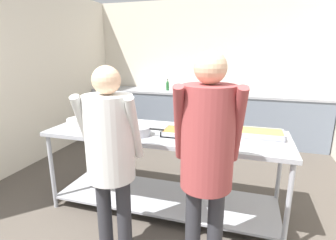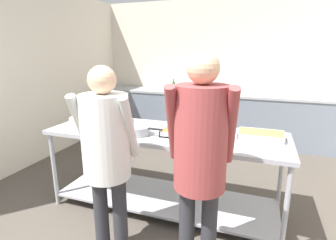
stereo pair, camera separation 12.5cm
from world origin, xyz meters
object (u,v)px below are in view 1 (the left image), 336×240
(guest_serving_left, at_px, (110,147))
(serving_tray_vegetables, at_px, (109,123))
(serving_tray_roast, at_px, (184,133))
(serving_tray_greens, at_px, (261,134))
(sauce_pan, at_px, (139,131))
(guest_serving_right, at_px, (207,149))
(water_bottle, at_px, (168,85))
(plate_stack, at_px, (77,122))
(broccoli_bowl, at_px, (219,139))

(guest_serving_left, bearing_deg, serving_tray_vegetables, 119.84)
(serving_tray_roast, bearing_deg, serving_tray_greens, 14.34)
(sauce_pan, xyz_separation_m, serving_tray_roast, (0.43, 0.13, -0.02))
(serving_tray_roast, distance_m, guest_serving_right, 0.82)
(serving_tray_roast, bearing_deg, guest_serving_right, -65.48)
(serving_tray_roast, height_order, water_bottle, water_bottle)
(plate_stack, height_order, guest_serving_right, guest_serving_right)
(plate_stack, bearing_deg, serving_tray_vegetables, 10.72)
(serving_tray_roast, bearing_deg, serving_tray_vegetables, 174.02)
(broccoli_bowl, bearing_deg, serving_tray_roast, 158.18)
(sauce_pan, xyz_separation_m, guest_serving_right, (0.76, -0.60, 0.12))
(guest_serving_left, bearing_deg, serving_tray_greens, 38.74)
(plate_stack, bearing_deg, serving_tray_roast, -1.01)
(guest_serving_right, bearing_deg, sauce_pan, 141.58)
(serving_tray_greens, xyz_separation_m, guest_serving_left, (-1.13, -0.91, 0.07))
(serving_tray_roast, xyz_separation_m, guest_serving_left, (-0.41, -0.72, 0.07))
(guest_serving_left, bearing_deg, guest_serving_right, -0.82)
(guest_serving_left, bearing_deg, plate_stack, 138.32)
(serving_tray_vegetables, xyz_separation_m, serving_tray_greens, (1.59, 0.09, -0.00))
(sauce_pan, bearing_deg, serving_tray_greens, 15.21)
(sauce_pan, distance_m, water_bottle, 2.77)
(serving_tray_greens, distance_m, guest_serving_left, 1.45)
(sauce_pan, xyz_separation_m, water_bottle, (-0.54, 2.72, 0.10))
(guest_serving_right, relative_size, water_bottle, 7.56)
(plate_stack, relative_size, sauce_pan, 0.60)
(plate_stack, distance_m, serving_tray_roast, 1.24)
(broccoli_bowl, xyz_separation_m, water_bottle, (-1.32, 2.73, 0.10))
(serving_tray_roast, xyz_separation_m, guest_serving_right, (0.33, -0.73, 0.14))
(serving_tray_roast, distance_m, broccoli_bowl, 0.38)
(serving_tray_vegetables, height_order, water_bottle, water_bottle)
(sauce_pan, bearing_deg, serving_tray_vegetables, 153.86)
(serving_tray_vegetables, xyz_separation_m, serving_tray_roast, (0.88, -0.09, -0.00))
(plate_stack, bearing_deg, guest_serving_left, -41.68)
(guest_serving_left, height_order, water_bottle, guest_serving_left)
(broccoli_bowl, xyz_separation_m, guest_serving_left, (-0.76, -0.58, 0.05))
(serving_tray_roast, height_order, broccoli_bowl, broccoli_bowl)
(serving_tray_vegetables, height_order, serving_tray_roast, same)
(plate_stack, height_order, broccoli_bowl, broccoli_bowl)
(sauce_pan, bearing_deg, water_bottle, 101.16)
(plate_stack, distance_m, broccoli_bowl, 1.61)
(broccoli_bowl, height_order, water_bottle, water_bottle)
(serving_tray_vegetables, xyz_separation_m, guest_serving_left, (0.47, -0.81, 0.07))
(serving_tray_vegetables, bearing_deg, sauce_pan, -26.14)
(guest_serving_left, distance_m, guest_serving_right, 0.75)
(guest_serving_left, relative_size, water_bottle, 7.11)
(plate_stack, relative_size, serving_tray_greens, 0.53)
(serving_tray_roast, relative_size, broccoli_bowl, 1.76)
(plate_stack, height_order, serving_tray_vegetables, plate_stack)
(serving_tray_greens, relative_size, guest_serving_left, 0.27)
(guest_serving_left, height_order, guest_serving_right, guest_serving_right)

